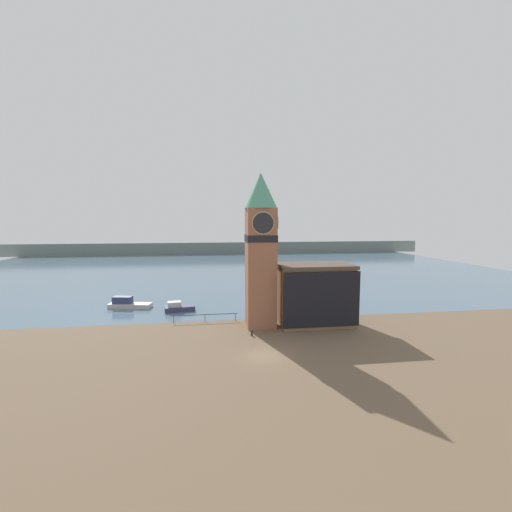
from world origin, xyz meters
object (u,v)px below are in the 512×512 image
Objects in this scene: clock_tower at (261,246)px; boat_near at (178,307)px; pier_building at (315,294)px; boat_far at (128,304)px; mooring_bollard_near at (252,333)px.

boat_near is at bearing 141.47° from clock_tower.
pier_building is (7.55, -0.28, -6.70)m from clock_tower.
boat_far reaches higher than mooring_bollard_near.
pier_building is at bearing 21.52° from mooring_bollard_near.
mooring_bollard_near is (-1.74, -3.94, -10.52)m from clock_tower.
pier_building is 30.88m from boat_far.
clock_tower is 26.00m from boat_far.
pier_building is 1.43× the size of boat_far.
pier_building is 2.09× the size of boat_near.
boat_far reaches higher than boat_near.
clock_tower reaches higher than boat_near.
mooring_bollard_near is at bearing -30.17° from boat_far.
clock_tower is at bearing -47.96° from boat_near.
clock_tower is 2.88× the size of boat_far.
clock_tower is 18.30m from boat_near.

